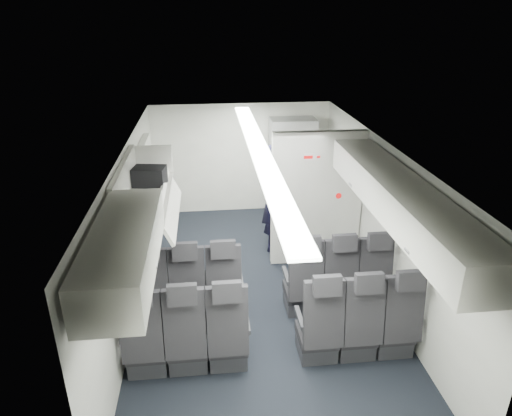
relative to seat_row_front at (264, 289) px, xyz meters
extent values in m
cube|color=black|center=(0.00, 0.53, -0.41)|extent=(3.40, 6.00, 0.01)
cube|color=white|center=(0.00, 0.53, 1.75)|extent=(3.40, 6.00, 0.01)
cube|color=silver|center=(0.00, 3.53, 0.67)|extent=(3.40, 0.01, 2.15)
cube|color=silver|center=(0.00, -2.47, 0.67)|extent=(3.40, 0.01, 2.15)
cube|color=silver|center=(-1.70, 0.53, 0.67)|extent=(0.01, 6.00, 2.15)
cube|color=silver|center=(1.70, 0.53, 0.67)|extent=(0.01, 6.00, 2.15)
cube|color=white|center=(0.00, 0.53, 1.71)|extent=(0.25, 5.52, 0.03)
cube|color=black|center=(-1.42, 0.08, -0.13)|extent=(0.44, 0.46, 0.12)
cube|color=#2D2D33|center=(-1.42, 0.08, -0.29)|extent=(0.42, 0.42, 0.22)
cube|color=black|center=(-1.42, -0.14, 0.32)|extent=(0.44, 0.20, 0.80)
cube|color=black|center=(-1.42, -0.19, 0.72)|extent=(0.30, 0.12, 0.23)
cube|color=#2D2D33|center=(-1.64, 0.05, 0.15)|extent=(0.05, 0.40, 0.06)
cube|color=#2D2D33|center=(-1.20, 0.05, 0.15)|extent=(0.05, 0.40, 0.06)
cube|color=black|center=(-0.97, 0.08, -0.13)|extent=(0.44, 0.46, 0.12)
cube|color=#2D2D33|center=(-0.97, 0.08, -0.29)|extent=(0.42, 0.42, 0.22)
cube|color=black|center=(-0.97, -0.14, 0.32)|extent=(0.44, 0.20, 0.80)
cube|color=black|center=(-0.97, -0.19, 0.72)|extent=(0.30, 0.12, 0.23)
cube|color=#2D2D33|center=(-1.19, 0.05, 0.15)|extent=(0.05, 0.40, 0.06)
cube|color=#2D2D33|center=(-0.75, 0.05, 0.15)|extent=(0.05, 0.40, 0.06)
cube|color=black|center=(-0.52, 0.08, -0.13)|extent=(0.44, 0.46, 0.12)
cube|color=#2D2D33|center=(-0.52, 0.08, -0.29)|extent=(0.42, 0.42, 0.22)
cube|color=black|center=(-0.52, -0.14, 0.32)|extent=(0.44, 0.20, 0.80)
cube|color=black|center=(-0.52, -0.19, 0.72)|extent=(0.30, 0.12, 0.23)
cube|color=#2D2D33|center=(-0.74, 0.05, 0.15)|extent=(0.05, 0.40, 0.06)
cube|color=#2D2D33|center=(-0.30, 0.05, 0.15)|extent=(0.05, 0.40, 0.06)
cube|color=black|center=(0.52, 0.08, -0.13)|extent=(0.44, 0.46, 0.12)
cube|color=#2D2D33|center=(0.52, 0.08, -0.29)|extent=(0.42, 0.42, 0.22)
cube|color=black|center=(0.52, -0.14, 0.32)|extent=(0.44, 0.20, 0.80)
cube|color=black|center=(0.52, -0.19, 0.72)|extent=(0.30, 0.12, 0.23)
cube|color=#2D2D33|center=(0.30, 0.05, 0.15)|extent=(0.05, 0.40, 0.06)
cube|color=#2D2D33|center=(0.74, 0.05, 0.15)|extent=(0.05, 0.40, 0.06)
cube|color=black|center=(0.97, 0.08, -0.13)|extent=(0.44, 0.46, 0.12)
cube|color=#2D2D33|center=(0.97, 0.08, -0.29)|extent=(0.42, 0.42, 0.22)
cube|color=black|center=(0.97, -0.14, 0.32)|extent=(0.44, 0.20, 0.80)
cube|color=black|center=(0.97, -0.19, 0.72)|extent=(0.30, 0.12, 0.23)
cube|color=#2D2D33|center=(0.75, 0.05, 0.15)|extent=(0.05, 0.40, 0.06)
cube|color=#2D2D33|center=(1.19, 0.05, 0.15)|extent=(0.05, 0.40, 0.06)
cube|color=black|center=(1.42, 0.08, -0.13)|extent=(0.44, 0.46, 0.12)
cube|color=#2D2D33|center=(1.42, 0.08, -0.29)|extent=(0.42, 0.42, 0.22)
cube|color=black|center=(1.42, -0.14, 0.32)|extent=(0.44, 0.20, 0.80)
cube|color=black|center=(1.42, -0.19, 0.72)|extent=(0.30, 0.12, 0.23)
cube|color=#2D2D33|center=(1.20, 0.05, 0.15)|extent=(0.05, 0.40, 0.06)
cube|color=#2D2D33|center=(1.64, 0.05, 0.15)|extent=(0.05, 0.40, 0.06)
cube|color=black|center=(-1.42, -0.82, -0.13)|extent=(0.44, 0.46, 0.12)
cube|color=#2D2D33|center=(-1.42, -0.82, -0.29)|extent=(0.42, 0.42, 0.22)
cube|color=black|center=(-1.42, -1.04, 0.32)|extent=(0.44, 0.20, 0.80)
cube|color=black|center=(-1.42, -1.09, 0.72)|extent=(0.30, 0.12, 0.23)
cube|color=#2D2D33|center=(-1.64, -0.85, 0.15)|extent=(0.05, 0.40, 0.06)
cube|color=#2D2D33|center=(-1.20, -0.85, 0.15)|extent=(0.05, 0.40, 0.06)
cube|color=black|center=(-0.97, -0.82, -0.13)|extent=(0.44, 0.46, 0.12)
cube|color=#2D2D33|center=(-0.97, -0.82, -0.29)|extent=(0.42, 0.42, 0.22)
cube|color=black|center=(-0.97, -1.04, 0.32)|extent=(0.44, 0.20, 0.80)
cube|color=black|center=(-0.97, -1.09, 0.72)|extent=(0.30, 0.12, 0.23)
cube|color=#2D2D33|center=(-1.19, -0.85, 0.15)|extent=(0.05, 0.40, 0.06)
cube|color=#2D2D33|center=(-0.75, -0.85, 0.15)|extent=(0.05, 0.40, 0.06)
cube|color=black|center=(-0.52, -0.82, -0.13)|extent=(0.44, 0.46, 0.12)
cube|color=#2D2D33|center=(-0.52, -0.82, -0.29)|extent=(0.42, 0.42, 0.22)
cube|color=black|center=(-0.52, -1.04, 0.32)|extent=(0.44, 0.20, 0.80)
cube|color=black|center=(-0.52, -1.09, 0.72)|extent=(0.30, 0.12, 0.23)
cube|color=#2D2D33|center=(-0.74, -0.85, 0.15)|extent=(0.05, 0.40, 0.06)
cube|color=#2D2D33|center=(-0.30, -0.85, 0.15)|extent=(0.05, 0.40, 0.06)
cube|color=black|center=(0.52, -0.82, -0.13)|extent=(0.44, 0.46, 0.12)
cube|color=#2D2D33|center=(0.52, -0.82, -0.29)|extent=(0.42, 0.42, 0.22)
cube|color=black|center=(0.52, -1.04, 0.32)|extent=(0.44, 0.20, 0.80)
cube|color=black|center=(0.52, -1.09, 0.72)|extent=(0.30, 0.12, 0.23)
cube|color=#2D2D33|center=(0.30, -0.85, 0.15)|extent=(0.05, 0.40, 0.06)
cube|color=#2D2D33|center=(0.74, -0.85, 0.15)|extent=(0.05, 0.40, 0.06)
cube|color=black|center=(0.97, -0.82, -0.13)|extent=(0.44, 0.46, 0.12)
cube|color=#2D2D33|center=(0.97, -0.82, -0.29)|extent=(0.42, 0.42, 0.22)
cube|color=black|center=(0.97, -1.04, 0.32)|extent=(0.44, 0.20, 0.80)
cube|color=black|center=(0.97, -1.09, 0.72)|extent=(0.30, 0.12, 0.23)
cube|color=#2D2D33|center=(0.75, -0.85, 0.15)|extent=(0.05, 0.40, 0.06)
cube|color=#2D2D33|center=(1.19, -0.85, 0.15)|extent=(0.05, 0.40, 0.06)
cube|color=black|center=(1.42, -0.82, -0.13)|extent=(0.44, 0.46, 0.12)
cube|color=#2D2D33|center=(1.42, -0.82, -0.29)|extent=(0.42, 0.42, 0.22)
cube|color=black|center=(1.42, -1.04, 0.32)|extent=(0.44, 0.20, 0.80)
cube|color=black|center=(1.42, -1.09, 0.72)|extent=(0.30, 0.12, 0.23)
cube|color=#2D2D33|center=(1.20, -0.85, 0.15)|extent=(0.05, 0.40, 0.06)
cube|color=#2D2D33|center=(1.64, -0.85, 0.15)|extent=(0.05, 0.40, 0.06)
cube|color=silver|center=(-1.40, -1.47, 1.46)|extent=(0.52, 1.80, 0.40)
cylinder|color=slate|center=(-1.15, -1.47, 1.30)|extent=(0.04, 0.10, 0.04)
cube|color=#9E9E93|center=(-1.40, 0.28, 1.26)|extent=(0.52, 1.70, 0.04)
cube|color=silver|center=(-1.66, 0.28, 1.46)|extent=(0.06, 1.70, 0.44)
cube|color=silver|center=(-1.40, -0.55, 1.46)|extent=(0.52, 0.04, 0.40)
cube|color=silver|center=(-1.40, 1.11, 1.46)|extent=(0.52, 0.04, 0.40)
cube|color=silver|center=(-1.15, 0.28, 1.15)|extent=(0.21, 1.61, 0.38)
cube|color=silver|center=(1.40, -1.47, 1.46)|extent=(0.52, 1.80, 0.40)
cylinder|color=slate|center=(1.15, -1.47, 1.30)|extent=(0.04, 0.10, 0.04)
cube|color=silver|center=(1.40, 0.28, 1.46)|extent=(0.52, 1.70, 0.40)
cylinder|color=slate|center=(1.15, 0.28, 1.30)|extent=(0.04, 0.10, 0.04)
cube|color=silver|center=(0.98, 1.33, 0.67)|extent=(1.40, 0.12, 2.13)
cube|color=white|center=(0.85, 1.26, 1.38)|extent=(0.24, 0.01, 0.10)
cube|color=red|center=(0.80, 1.25, 1.38)|extent=(0.13, 0.01, 0.04)
cube|color=red|center=(0.95, 1.25, 1.38)|extent=(0.05, 0.01, 0.03)
cylinder|color=white|center=(1.30, 1.26, 0.75)|extent=(0.11, 0.01, 0.11)
cylinder|color=red|center=(1.30, 1.26, 0.75)|extent=(0.09, 0.01, 0.09)
cube|color=#939399|center=(0.95, 3.25, 0.55)|extent=(0.85, 0.50, 1.90)
cube|color=#3F3F42|center=(0.95, 2.99, 0.10)|extent=(0.80, 0.01, 0.02)
cube|color=#3F3F42|center=(0.95, 2.99, 0.60)|extent=(0.80, 0.01, 0.02)
cube|color=#3F3F42|center=(0.95, 2.99, 1.10)|extent=(0.80, 0.01, 0.02)
cube|color=silver|center=(-1.64, 2.08, 0.55)|extent=(0.10, 0.92, 1.86)
cylinder|color=black|center=(-1.58, 2.08, 1.05)|extent=(0.03, 0.22, 0.22)
cube|color=gold|center=(-1.58, 2.38, 0.60)|extent=(0.02, 0.10, 0.75)
cylinder|color=white|center=(-1.67, 1.33, 0.90)|extent=(0.01, 0.11, 0.11)
cylinder|color=red|center=(-1.66, 1.33, 0.90)|extent=(0.01, 0.09, 0.09)
imported|color=black|center=(0.44, 1.86, 0.50)|extent=(0.65, 0.77, 1.81)
cube|color=black|center=(-1.40, 0.62, 1.39)|extent=(0.44, 0.34, 0.24)
cube|color=white|center=(0.63, 1.81, 0.65)|extent=(0.20, 0.03, 0.14)
camera|label=1|loc=(-0.66, -4.99, 3.34)|focal=32.00mm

